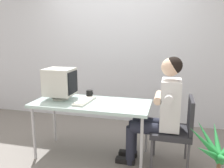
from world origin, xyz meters
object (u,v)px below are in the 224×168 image
Objects in this scene: crt_monitor at (60,82)px; office_chair at (177,128)px; desk_mug at (90,94)px; desk at (91,106)px; potted_plant at (219,163)px; person_seated at (160,108)px; keyboard at (85,101)px.

crt_monitor is 1.58m from office_chair.
office_chair is 8.26× the size of desk_mug.
office_chair reaches higher than desk.
office_chair reaches higher than potted_plant.
person_seated reaches higher than office_chair.
office_chair is (1.51, -0.03, -0.47)m from crt_monitor.
keyboard is (0.36, -0.06, -0.21)m from crt_monitor.
crt_monitor reaches higher than potted_plant.
keyboard is at bearing -87.50° from desk_mug.
potted_plant is (0.59, -0.46, -0.36)m from person_seated.
crt_monitor is 0.47× the size of office_chair.
desk_mug is at bearing 157.32° from potted_plant.
desk_mug is (-1.15, 0.18, 0.29)m from office_chair.
desk is at bearing -64.36° from desk_mug.
crt_monitor is 3.89× the size of desk_mug.
person_seated is at bearing -10.94° from desk_mug.
desk_mug reaches higher than keyboard.
crt_monitor is (-0.45, 0.04, 0.28)m from desk.
keyboard is 0.57× the size of potted_plant.
office_chair is at bearing 0.46° from desk.
desk is at bearing -5.26° from crt_monitor.
office_chair reaches higher than desk_mug.
office_chair is (1.14, 0.03, -0.25)m from keyboard.
person_seated is (0.86, 0.01, 0.04)m from desk.
desk_mug is (-0.01, 0.21, 0.04)m from keyboard.
crt_monitor is at bearing 178.58° from person_seated.
office_chair is (1.06, 0.01, -0.19)m from desk.
desk_mug reaches higher than potted_plant.
person_seated reaches higher than desk.
keyboard is 0.22m from desk_mug.
crt_monitor is 2.05m from potted_plant.
desk is 1.12× the size of person_seated.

